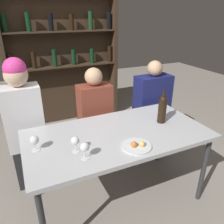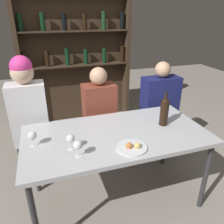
# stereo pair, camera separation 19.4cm
# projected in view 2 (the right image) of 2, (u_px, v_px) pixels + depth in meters

# --- Properties ---
(ground_plane) EXTENTS (10.00, 10.00, 0.00)m
(ground_plane) POSITION_uv_depth(u_px,v_px,m) (116.00, 197.00, 2.20)
(ground_plane) COLOR gray
(dining_table) EXTENTS (1.58, 0.82, 0.75)m
(dining_table) POSITION_uv_depth(u_px,v_px,m) (116.00, 139.00, 1.92)
(dining_table) COLOR #B7BABF
(dining_table) RESTS_ON ground_plane
(wine_rack_wall) EXTENTS (1.72, 0.21, 2.23)m
(wine_rack_wall) POSITION_uv_depth(u_px,v_px,m) (76.00, 51.00, 3.39)
(wine_rack_wall) COLOR #38281C
(wine_rack_wall) RESTS_ON ground_plane
(wine_bottle) EXTENTS (0.08, 0.08, 0.33)m
(wine_bottle) POSITION_uv_depth(u_px,v_px,m) (164.00, 110.00, 1.98)
(wine_bottle) COLOR black
(wine_bottle) RESTS_ON dining_table
(wine_glass_0) EXTENTS (0.07, 0.07, 0.12)m
(wine_glass_0) POSITION_uv_depth(u_px,v_px,m) (32.00, 136.00, 1.68)
(wine_glass_0) COLOR silver
(wine_glass_0) RESTS_ON dining_table
(wine_glass_1) EXTENTS (0.06, 0.06, 0.12)m
(wine_glass_1) POSITION_uv_depth(u_px,v_px,m) (71.00, 139.00, 1.64)
(wine_glass_1) COLOR silver
(wine_glass_1) RESTS_ON dining_table
(wine_glass_2) EXTENTS (0.07, 0.07, 0.13)m
(wine_glass_2) POSITION_uv_depth(u_px,v_px,m) (78.00, 146.00, 1.55)
(wine_glass_2) COLOR silver
(wine_glass_2) RESTS_ON dining_table
(food_plate_0) EXTENTS (0.24, 0.24, 0.05)m
(food_plate_0) POSITION_uv_depth(u_px,v_px,m) (132.00, 147.00, 1.68)
(food_plate_0) COLOR silver
(food_plate_0) RESTS_ON dining_table
(seated_person_left) EXTENTS (0.36, 0.22, 1.35)m
(seated_person_left) POSITION_uv_depth(u_px,v_px,m) (31.00, 122.00, 2.24)
(seated_person_left) COLOR #26262B
(seated_person_left) RESTS_ON ground_plane
(seated_person_center) EXTENTS (0.35, 0.22, 1.19)m
(seated_person_center) POSITION_uv_depth(u_px,v_px,m) (100.00, 122.00, 2.49)
(seated_person_center) COLOR #26262B
(seated_person_center) RESTS_ON ground_plane
(seated_person_right) EXTENTS (0.43, 0.22, 1.20)m
(seated_person_right) POSITION_uv_depth(u_px,v_px,m) (158.00, 114.00, 2.71)
(seated_person_right) COLOR #26262B
(seated_person_right) RESTS_ON ground_plane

